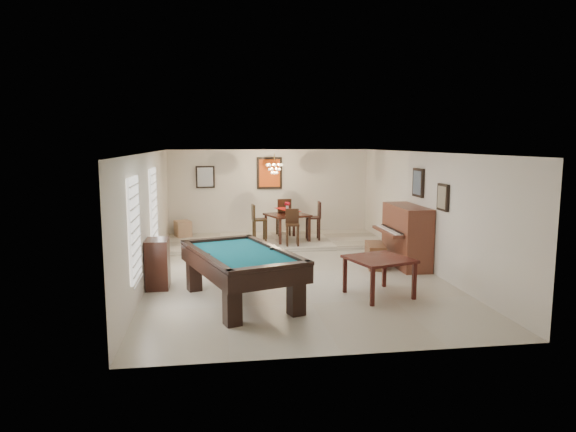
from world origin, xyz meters
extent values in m
cube|color=beige|center=(0.00, 0.00, -0.01)|extent=(6.00, 9.00, 0.02)
cube|color=silver|center=(0.00, 4.50, 1.30)|extent=(6.00, 0.04, 2.60)
cube|color=silver|center=(0.00, -4.50, 1.30)|extent=(6.00, 0.04, 2.60)
cube|color=silver|center=(-3.00, 0.00, 1.30)|extent=(0.04, 9.00, 2.60)
cube|color=silver|center=(3.00, 0.00, 1.30)|extent=(0.04, 9.00, 2.60)
cube|color=white|center=(0.00, 0.00, 2.60)|extent=(6.00, 9.00, 0.04)
cube|color=beige|center=(0.00, 3.25, 0.06)|extent=(6.00, 2.50, 0.12)
cube|color=white|center=(-2.97, -2.20, 1.40)|extent=(0.06, 1.00, 1.70)
cube|color=white|center=(-2.97, 0.60, 1.40)|extent=(0.06, 1.00, 1.70)
cube|color=brown|center=(1.94, 0.19, 0.26)|extent=(0.53, 1.00, 0.53)
cube|color=black|center=(-2.77, -0.84, 0.48)|extent=(0.43, 0.64, 0.96)
cube|color=tan|center=(-2.56, 4.04, 0.35)|extent=(0.54, 0.60, 0.45)
cube|color=#D84C14|center=(0.00, 4.46, 1.90)|extent=(0.75, 0.06, 0.95)
cube|color=white|center=(-1.90, 4.46, 1.80)|extent=(0.55, 0.06, 0.65)
cube|color=slate|center=(2.96, 0.30, 1.90)|extent=(0.06, 0.55, 0.65)
cube|color=gray|center=(2.96, -1.00, 1.70)|extent=(0.06, 0.45, 0.55)
camera|label=1|loc=(-1.66, -10.82, 2.81)|focal=32.00mm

